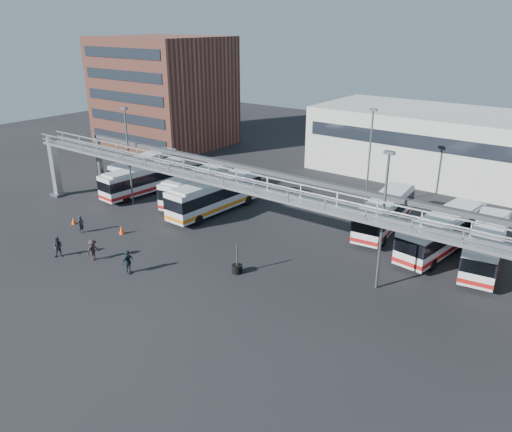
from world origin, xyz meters
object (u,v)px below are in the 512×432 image
Objects in this scene: bus_3 at (215,194)px; tire_stack at (237,268)px; bus_6 at (385,212)px; pedestrian_d at (128,262)px; pedestrian_a at (81,224)px; cone_left at (74,221)px; bus_7 at (442,231)px; cone_right at (122,230)px; bus_8 at (487,244)px; light_pole_back at (370,154)px; pedestrian_c at (93,250)px; light_pole_left at (128,152)px; bus_0 at (145,167)px; pedestrian_b at (58,247)px; bus_2 at (198,185)px; bus_1 at (144,179)px; light_pole_mid at (383,215)px.

tire_stack is (10.01, -8.93, -1.50)m from bus_3.
bus_6 reaches higher than pedestrian_d.
cone_left is (-2.40, 0.77, -0.48)m from pedestrian_a.
bus_7 is at bearing 49.42° from tire_stack.
bus_8 is at bearing 25.55° from cone_right.
cone_right is (-6.53, 4.60, -0.56)m from pedestrian_d.
light_pole_back is 14.82× the size of cone_left.
cone_left is at bearing 65.95° from pedestrian_c.
cone_right reaches higher than cone_left.
light_pole_left is 9.40m from bus_0.
light_pole_back is at bearing 155.91° from bus_7.
pedestrian_b is at bearing -132.97° from bus_7.
bus_3 is 14.28m from pedestrian_c.
bus_2 is 19.74m from bus_6.
bus_2 is at bearing -172.68° from bus_6.
bus_1 is 15.25× the size of cone_left.
bus_3 reaches higher than cone_left.
bus_1 is 6.34× the size of pedestrian_a.
light_pole_back is 5.34× the size of pedestrian_d.
bus_7 is at bearing -50.47° from pedestrian_d.
pedestrian_a is 0.70× the size of tire_stack.
bus_3 is 6.55× the size of pedestrian_b.
light_pole_mid reaches higher than pedestrian_d.
bus_3 is at bearing -138.15° from light_pole_back.
light_pole_mid reaches higher than bus_6.
bus_2 is at bearing -18.47° from bus_0.
bus_1 is 5.49× the size of pedestrian_d.
pedestrian_c is (2.76, 1.36, 0.03)m from pedestrian_b.
tire_stack is at bearing -16.01° from light_pole_left.
light_pole_mid reaches higher than cone_right.
light_pole_left is at bearing -140.79° from bus_2.
light_pole_mid is 11.89m from bus_6.
pedestrian_b is (10.46, -18.46, -0.83)m from bus_0.
bus_8 is at bearing 23.55° from cone_left.
light_pole_back is 27.89m from pedestrian_c.
cone_left is at bearing -167.99° from light_pole_mid.
bus_6 reaches higher than bus_0.
bus_6 reaches higher than pedestrian_a.
cone_right is at bearing -59.35° from bus_0.
light_pole_mid reaches higher than tire_stack.
bus_7 is at bearing 169.11° from bus_8.
light_pole_back is 12.92× the size of cone_right.
pedestrian_a is (3.79, -10.94, -0.91)m from bus_1.
light_pole_left is 0.98× the size of bus_0.
bus_6 is 5.95m from bus_7.
cone_left is (-33.57, -14.63, -1.44)m from bus_8.
pedestrian_b is at bearing -96.94° from bus_2.
light_pole_back is 6.17× the size of pedestrian_a.
cone_left is at bearing -151.32° from bus_6.
pedestrian_a is at bearing -147.22° from bus_6.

